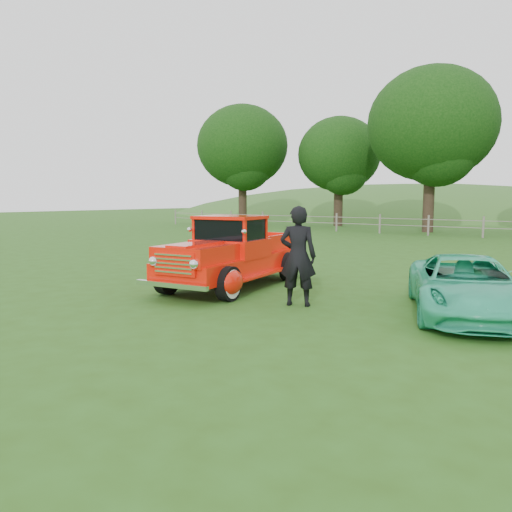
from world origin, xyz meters
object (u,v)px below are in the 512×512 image
Objects in this scene: tree_near_west at (432,125)px; tree_far_west at (242,146)px; tree_mid_west at (339,154)px; teal_sedan at (466,286)px; red_pickup at (232,255)px; man at (298,256)px.

tree_far_west is at bearing 176.42° from tree_near_west.
teal_sedan is (15.99, -25.71, -4.98)m from tree_mid_west.
tree_near_west is (8.00, -3.00, 1.25)m from tree_mid_west.
teal_sedan is at bearing -5.66° from red_pickup.
man is (20.97, -24.82, -5.46)m from tree_far_west.
tree_mid_west is at bearing 103.79° from red_pickup.
tree_mid_west is 1.63× the size of red_pickup.
man reaches higher than red_pickup.
tree_near_west reaches higher than teal_sedan.
tree_far_west reaches higher than tree_mid_west.
tree_near_west reaches higher than man.
red_pickup is 2.52× the size of man.
tree_near_west is 2.56× the size of teal_sedan.
tree_far_west is 30.80m from red_pickup.
teal_sedan is at bearing 177.31° from man.
tree_near_west is at bearing 86.52° from teal_sedan.
tree_near_west reaches higher than tree_far_west.
teal_sedan is (7.99, -22.71, -6.23)m from tree_near_west.
man is at bearing 177.21° from teal_sedan.
red_pickup reaches higher than teal_sedan.
teal_sedan is (5.49, 0.25, -0.23)m from red_pickup.
man is at bearing -49.81° from tree_far_west.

